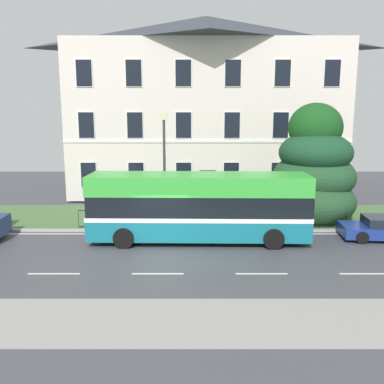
# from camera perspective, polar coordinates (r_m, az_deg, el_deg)

# --- Properties ---
(ground_plane) EXTENTS (60.00, 56.00, 0.18)m
(ground_plane) POSITION_cam_1_polar(r_m,az_deg,el_deg) (18.95, -3.77, -7.96)
(ground_plane) COLOR #404248
(georgian_townhouse) EXTENTS (20.10, 10.49, 13.41)m
(georgian_townhouse) POSITION_cam_1_polar(r_m,az_deg,el_deg) (33.28, 2.17, 11.98)
(georgian_townhouse) COLOR silver
(georgian_townhouse) RESTS_ON ground_plane
(iron_verge_railing) EXTENTS (14.23, 0.04, 0.97)m
(iron_verge_railing) POSITION_cam_1_polar(r_m,az_deg,el_deg) (21.85, 3.08, -3.72)
(iron_verge_railing) COLOR black
(iron_verge_railing) RESTS_ON ground_plane
(evergreen_tree) EXTENTS (5.31, 5.31, 7.06)m
(evergreen_tree) POSITION_cam_1_polar(r_m,az_deg,el_deg) (24.68, 16.61, 2.17)
(evergreen_tree) COLOR #423328
(evergreen_tree) RESTS_ON ground_plane
(single_decker_bus) EXTENTS (10.48, 2.74, 3.27)m
(single_decker_bus) POSITION_cam_1_polar(r_m,az_deg,el_deg) (19.65, 1.22, -2.02)
(single_decker_bus) COLOR #156C7D
(single_decker_bus) RESTS_ON ground_plane
(street_lamp_post) EXTENTS (0.36, 0.24, 6.02)m
(street_lamp_post) POSITION_cam_1_polar(r_m,az_deg,el_deg) (21.89, -3.58, 4.26)
(street_lamp_post) COLOR #333338
(street_lamp_post) RESTS_ON ground_plane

